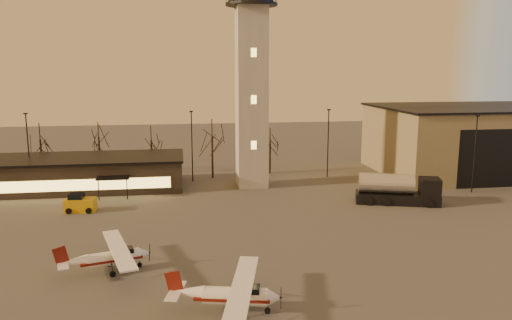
# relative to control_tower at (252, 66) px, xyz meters

# --- Properties ---
(ground) EXTENTS (220.00, 220.00, 0.00)m
(ground) POSITION_rel_control_tower_xyz_m (0.00, -30.00, -16.33)
(ground) COLOR #474442
(ground) RESTS_ON ground
(control_tower) EXTENTS (6.80, 6.80, 32.60)m
(control_tower) POSITION_rel_control_tower_xyz_m (0.00, 0.00, 0.00)
(control_tower) COLOR #9F9C97
(control_tower) RESTS_ON ground
(hangar) EXTENTS (30.60, 20.60, 10.30)m
(hangar) POSITION_rel_control_tower_xyz_m (36.00, 3.98, -11.17)
(hangar) COLOR #897B5A
(hangar) RESTS_ON ground
(terminal) EXTENTS (25.40, 12.20, 4.30)m
(terminal) POSITION_rel_control_tower_xyz_m (-21.99, 1.98, -14.17)
(terminal) COLOR black
(terminal) RESTS_ON ground
(light_poles) EXTENTS (58.50, 12.25, 10.14)m
(light_poles) POSITION_rel_control_tower_xyz_m (0.50, 1.00, -10.92)
(light_poles) COLOR black
(light_poles) RESTS_ON ground
(tree_row) EXTENTS (37.20, 9.20, 8.80)m
(tree_row) POSITION_rel_control_tower_xyz_m (-13.70, 9.16, -10.39)
(tree_row) COLOR black
(tree_row) RESTS_ON ground
(cessna_front) EXTENTS (8.22, 10.29, 2.84)m
(cessna_front) POSITION_rel_control_tower_xyz_m (-6.16, -35.89, -15.35)
(cessna_front) COLOR white
(cessna_front) RESTS_ON ground
(cessna_rear) EXTENTS (7.84, 9.74, 2.70)m
(cessna_rear) POSITION_rel_control_tower_xyz_m (-15.01, -27.51, -15.40)
(cessna_rear) COLOR white
(cessna_rear) RESTS_ON ground
(fuel_truck) EXTENTS (10.14, 5.57, 3.62)m
(fuel_truck) POSITION_rel_control_tower_xyz_m (15.96, -11.66, -14.90)
(fuel_truck) COLOR black
(fuel_truck) RESTS_ON ground
(service_cart) EXTENTS (3.42, 2.34, 2.08)m
(service_cart) POSITION_rel_control_tower_xyz_m (-21.04, -9.52, -15.53)
(service_cart) COLOR #C2900B
(service_cart) RESTS_ON ground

